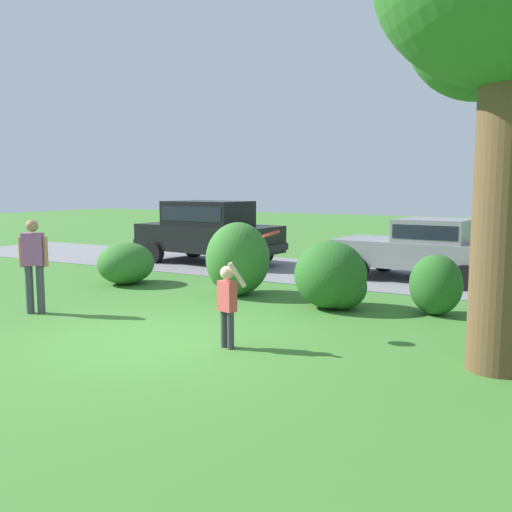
{
  "coord_description": "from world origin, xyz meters",
  "views": [
    {
      "loc": [
        5.57,
        -6.45,
        2.32
      ],
      "look_at": [
        0.65,
        2.24,
        1.1
      ],
      "focal_mm": 39.18,
      "sensor_mm": 36.0,
      "label": 1
    }
  ],
  "objects_px": {
    "child_thrower": "(227,300)",
    "adult_onlooker": "(34,261)",
    "parked_sedan": "(425,247)",
    "frisbee": "(271,234)",
    "parked_suv": "(208,229)"
  },
  "relations": [
    {
      "from": "child_thrower",
      "to": "adult_onlooker",
      "type": "relative_size",
      "value": 0.74
    },
    {
      "from": "child_thrower",
      "to": "adult_onlooker",
      "type": "distance_m",
      "value": 4.33
    },
    {
      "from": "parked_sedan",
      "to": "frisbee",
      "type": "relative_size",
      "value": 16.09
    },
    {
      "from": "parked_sedan",
      "to": "adult_onlooker",
      "type": "relative_size",
      "value": 2.59
    },
    {
      "from": "child_thrower",
      "to": "frisbee",
      "type": "height_order",
      "value": "frisbee"
    },
    {
      "from": "parked_sedan",
      "to": "adult_onlooker",
      "type": "distance_m",
      "value": 9.1
    },
    {
      "from": "parked_suv",
      "to": "frisbee",
      "type": "xyz_separation_m",
      "value": [
        5.66,
        -6.53,
        0.54
      ]
    },
    {
      "from": "parked_sedan",
      "to": "frisbee",
      "type": "bearing_deg",
      "value": -97.54
    },
    {
      "from": "child_thrower",
      "to": "adult_onlooker",
      "type": "height_order",
      "value": "adult_onlooker"
    },
    {
      "from": "frisbee",
      "to": "adult_onlooker",
      "type": "xyz_separation_m",
      "value": [
        -4.56,
        -0.74,
        -0.63
      ]
    },
    {
      "from": "parked_sedan",
      "to": "frisbee",
      "type": "xyz_separation_m",
      "value": [
        -0.87,
        -6.56,
        0.77
      ]
    },
    {
      "from": "parked_sedan",
      "to": "child_thrower",
      "type": "distance_m",
      "value": 7.54
    },
    {
      "from": "parked_suv",
      "to": "adult_onlooker",
      "type": "bearing_deg",
      "value": -81.4
    },
    {
      "from": "frisbee",
      "to": "adult_onlooker",
      "type": "bearing_deg",
      "value": -170.79
    },
    {
      "from": "parked_sedan",
      "to": "adult_onlooker",
      "type": "xyz_separation_m",
      "value": [
        -5.43,
        -7.3,
        0.13
      ]
    }
  ]
}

